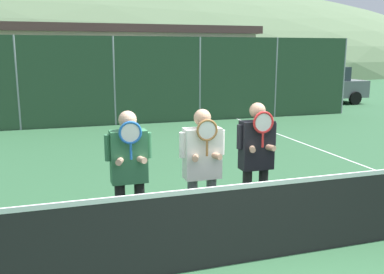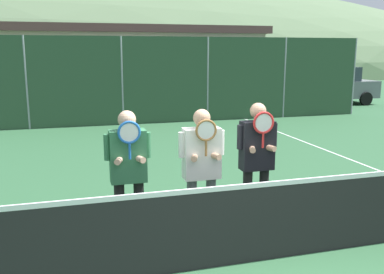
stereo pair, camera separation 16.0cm
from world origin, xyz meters
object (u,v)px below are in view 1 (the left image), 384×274
object	(u,v)px
player_leftmost	(129,167)
car_right_of_center	(316,85)
player_center_right	(256,154)
car_center	(212,86)
car_left_of_center	(93,90)
player_center_left	(202,163)

from	to	relation	value
player_leftmost	car_right_of_center	distance (m)	16.22
player_center_right	player_leftmost	bearing A→B (deg)	-178.95
player_center_right	car_center	xyz separation A→B (m)	(3.91, 12.28, -0.11)
player_center_right	car_right_of_center	distance (m)	15.10
player_leftmost	car_right_of_center	bearing A→B (deg)	48.52
car_left_of_center	car_center	size ratio (longest dim) A/B	1.10
player_leftmost	car_center	size ratio (longest dim) A/B	0.43
player_leftmost	player_center_right	world-z (taller)	player_center_right
player_center_left	car_right_of_center	distance (m)	15.71
player_center_right	car_left_of_center	distance (m)	12.42
car_right_of_center	player_center_left	bearing A→B (deg)	-128.72
player_center_right	car_right_of_center	size ratio (longest dim) A/B	0.39
player_center_left	player_center_right	size ratio (longest dim) A/B	0.98
player_leftmost	car_right_of_center	xyz separation A→B (m)	(10.74, 12.15, -0.15)
player_center_right	car_right_of_center	bearing A→B (deg)	53.41
player_center_right	car_left_of_center	size ratio (longest dim) A/B	0.39
car_left_of_center	player_leftmost	bearing A→B (deg)	-92.76
player_center_left	car_center	world-z (taller)	car_center
player_leftmost	car_center	distance (m)	13.55
player_center_left	car_right_of_center	size ratio (longest dim) A/B	0.38
player_center_right	player_center_left	bearing A→B (deg)	-170.80
player_leftmost	car_left_of_center	bearing A→B (deg)	87.24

